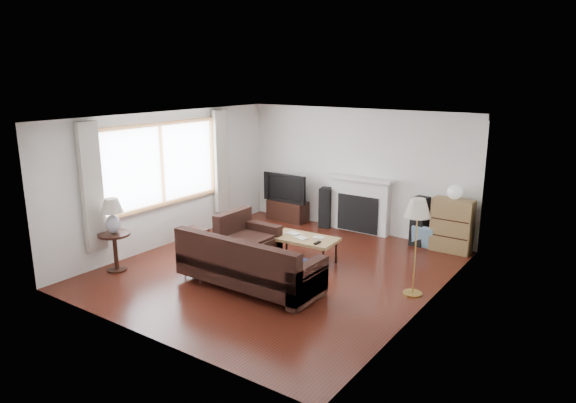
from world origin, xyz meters
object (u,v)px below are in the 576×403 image
Objects in this scene: coffee_table at (304,249)px; floor_lamp at (415,248)px; bookshelf at (452,225)px; side_table at (116,252)px; sectional_sofa at (249,263)px; tv_stand at (288,210)px.

floor_lamp reaches higher than coffee_table.
bookshelf is 5.88m from side_table.
sectional_sofa is (-1.99, -3.37, -0.09)m from bookshelf.
sectional_sofa is 2.16× the size of coffee_table.
sectional_sofa is 1.69× the size of floor_lamp.
side_table is at bearing -135.88° from bookshelf.
sectional_sofa is 1.40m from coffee_table.
side_table is at bearing -141.08° from coffee_table.
tv_stand is 4.37m from floor_lamp.
bookshelf is 0.67× the size of floor_lamp.
side_table is at bearing -156.60° from floor_lamp.
bookshelf is 2.22m from floor_lamp.
floor_lamp is 2.26× the size of side_table.
tv_stand is 2.59m from coffee_table.
side_table is at bearing -162.12° from sectional_sofa.
bookshelf is at bearing 59.47° from sectional_sofa.
coffee_table is (0.08, 1.39, -0.17)m from sectional_sofa.
coffee_table is at bearing 86.64° from sectional_sofa.
tv_stand is 0.91× the size of bookshelf.
floor_lamp is at bearing -30.06° from tv_stand.
sectional_sofa is 2.46m from floor_lamp.
coffee_table is at bearing -133.89° from bookshelf.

